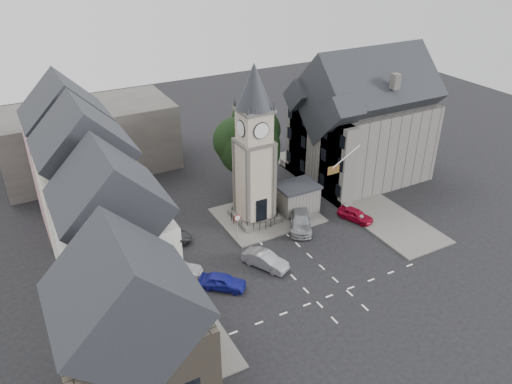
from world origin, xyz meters
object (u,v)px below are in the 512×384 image
clock_tower (254,147)px  pedestrian (344,198)px  car_west_blue (222,281)px  car_east_red (355,215)px  stone_shelter (297,198)px

clock_tower → pedestrian: (9.98, -1.90, -7.33)m
car_west_blue → car_east_red: size_ratio=1.05×
clock_tower → pedestrian: bearing=-10.8°
clock_tower → stone_shelter: clock_tower is taller
clock_tower → stone_shelter: (4.80, -0.49, -6.57)m
stone_shelter → car_west_blue: stone_shelter is taller
pedestrian → car_east_red: bearing=41.4°
stone_shelter → pedestrian: size_ratio=2.73×
car_east_red → clock_tower: bearing=129.5°
clock_tower → pedestrian: clock_tower is taller
clock_tower → car_west_blue: 13.48m
clock_tower → car_west_blue: clock_tower is taller
stone_shelter → pedestrian: bearing=-15.2°
stone_shelter → car_east_red: bearing=-46.3°
car_east_red → car_west_blue: bearing=169.8°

